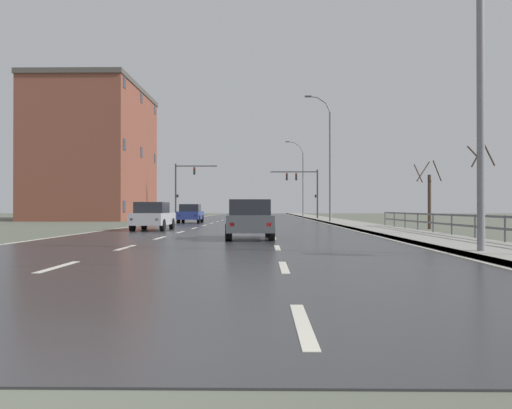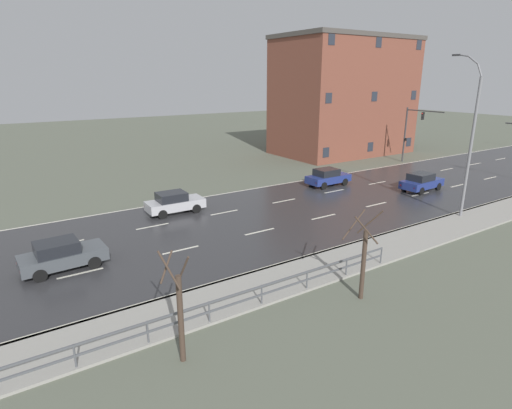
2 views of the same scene
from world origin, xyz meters
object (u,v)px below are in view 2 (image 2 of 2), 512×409
object	(u,v)px
car_far_left	(62,255)
car_near_right	(328,177)
street_lamp_midground	(470,141)
car_distant	(174,202)
car_mid_centre	(421,182)
brick_building	(344,96)
traffic_signal_left	(412,127)

from	to	relation	value
car_far_left	car_near_right	world-z (taller)	same
street_lamp_midground	car_distant	xyz separation A→B (m)	(-11.71, -16.50, -4.58)
car_far_left	car_mid_centre	distance (m)	28.69
street_lamp_midground	brick_building	world-z (taller)	brick_building
car_mid_centre	car_near_right	size ratio (longest dim) A/B	1.02
brick_building	car_far_left	bearing A→B (deg)	-64.11
car_near_right	car_mid_centre	bearing A→B (deg)	43.98
car_mid_centre	traffic_signal_left	bearing A→B (deg)	129.32
traffic_signal_left	street_lamp_midground	bearing A→B (deg)	-42.41
car_distant	car_mid_centre	bearing A→B (deg)	75.23
traffic_signal_left	car_far_left	xyz separation A→B (m)	(8.43, -38.18, -3.22)
street_lamp_midground	car_near_right	bearing A→B (deg)	-171.34
car_mid_centre	brick_building	bearing A→B (deg)	153.52
street_lamp_midground	car_mid_centre	bearing A→B (deg)	147.17
car_distant	brick_building	distance (m)	31.23
car_mid_centre	car_near_right	world-z (taller)	same
street_lamp_midground	car_far_left	size ratio (longest dim) A/B	2.62
car_far_left	brick_building	bearing A→B (deg)	113.17
traffic_signal_left	car_far_left	distance (m)	39.23
car_far_left	traffic_signal_left	bearing A→B (deg)	99.74
car_distant	car_near_right	size ratio (longest dim) A/B	1.01
street_lamp_midground	car_mid_centre	distance (m)	8.40
traffic_signal_left	car_far_left	bearing A→B (deg)	-77.54
car_distant	traffic_signal_left	bearing A→B (deg)	96.63
car_distant	car_near_right	world-z (taller)	same
car_distant	brick_building	world-z (taller)	brick_building
street_lamp_midground	traffic_signal_left	bearing A→B (deg)	137.59
street_lamp_midground	car_mid_centre	size ratio (longest dim) A/B	2.62
traffic_signal_left	car_mid_centre	size ratio (longest dim) A/B	1.48
car_near_right	brick_building	distance (m)	19.15
street_lamp_midground	car_far_left	world-z (taller)	street_lamp_midground
car_mid_centre	car_near_right	distance (m)	8.00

